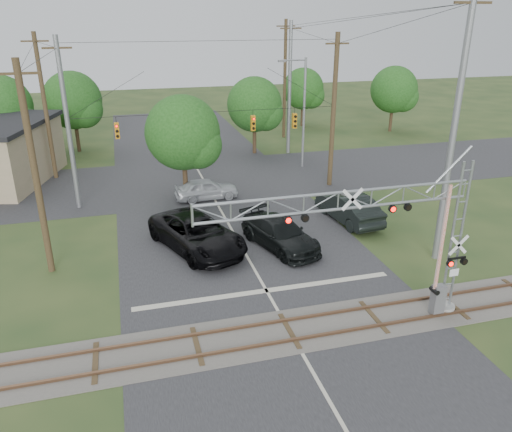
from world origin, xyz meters
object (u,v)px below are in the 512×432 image
object	(u,v)px
pickup_black	(197,233)
sedan_silver	(206,189)
car_dark	(280,234)
crossing_gantry	(387,230)
traffic_signal_span	(222,119)
streetlight	(302,108)

from	to	relation	value
pickup_black	sedan_silver	distance (m)	8.45
pickup_black	car_dark	distance (m)	4.79
crossing_gantry	sedan_silver	bearing A→B (deg)	104.23
car_dark	pickup_black	bearing A→B (deg)	149.81
traffic_signal_span	streetlight	xyz separation A→B (m)	(8.04, 5.36, -0.44)
traffic_signal_span	sedan_silver	distance (m)	5.15
sedan_silver	streetlight	bearing A→B (deg)	-60.89
traffic_signal_span	pickup_black	xyz separation A→B (m)	(-3.44, -8.86, -4.71)
pickup_black	car_dark	xyz separation A→B (m)	(4.68, -1.00, -0.13)
traffic_signal_span	crossing_gantry	bearing A→B (deg)	-80.61
car_dark	traffic_signal_span	bearing A→B (deg)	79.09
traffic_signal_span	streetlight	bearing A→B (deg)	33.70
sedan_silver	pickup_black	bearing A→B (deg)	163.25
traffic_signal_span	streetlight	size ratio (longest dim) A/B	2.06
traffic_signal_span	pickup_black	bearing A→B (deg)	-111.21
traffic_signal_span	sedan_silver	size ratio (longest dim) A/B	4.21
sedan_silver	car_dark	bearing A→B (deg)	-166.89
traffic_signal_span	streetlight	world-z (taller)	traffic_signal_span
crossing_gantry	car_dark	size ratio (longest dim) A/B	2.04
traffic_signal_span	sedan_silver	bearing A→B (deg)	-156.19
crossing_gantry	traffic_signal_span	size ratio (longest dim) A/B	0.62
sedan_silver	streetlight	world-z (taller)	streetlight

